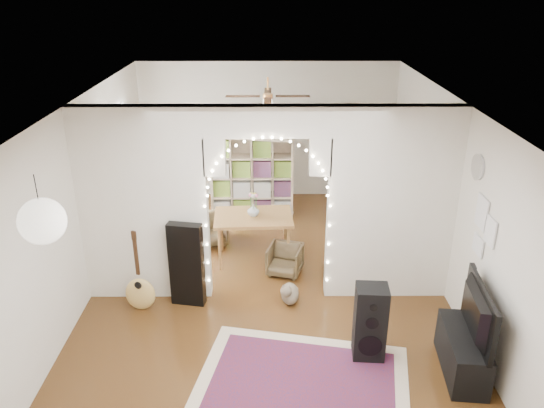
{
  "coord_description": "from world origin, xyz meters",
  "views": [
    {
      "loc": [
        0.02,
        -6.47,
        4.15
      ],
      "look_at": [
        0.06,
        0.3,
        1.25
      ],
      "focal_mm": 35.0,
      "sensor_mm": 36.0,
      "label": 1
    }
  ],
  "objects_px": {
    "media_console": "(463,353)",
    "dining_table": "(253,220)",
    "acoustic_guitar": "(139,281)",
    "floor_speaker": "(370,323)",
    "bookcase": "(252,176)",
    "dining_chair_left": "(209,230)",
    "dining_chair_right": "(285,260)"
  },
  "relations": [
    {
      "from": "media_console",
      "to": "dining_table",
      "type": "distance_m",
      "value": 3.62
    },
    {
      "from": "acoustic_guitar",
      "to": "floor_speaker",
      "type": "relative_size",
      "value": 1.06
    },
    {
      "from": "bookcase",
      "to": "acoustic_guitar",
      "type": "bearing_deg",
      "value": -103.46
    },
    {
      "from": "dining_chair_left",
      "to": "media_console",
      "type": "bearing_deg",
      "value": -65.43
    },
    {
      "from": "media_console",
      "to": "dining_chair_left",
      "type": "height_order",
      "value": "dining_chair_left"
    },
    {
      "from": "media_console",
      "to": "dining_chair_left",
      "type": "xyz_separation_m",
      "value": [
        -3.2,
        3.19,
        0.0
      ]
    },
    {
      "from": "bookcase",
      "to": "floor_speaker",
      "type": "bearing_deg",
      "value": -59.18
    },
    {
      "from": "media_console",
      "to": "bookcase",
      "type": "distance_m",
      "value": 5.06
    },
    {
      "from": "media_console",
      "to": "dining_chair_right",
      "type": "distance_m",
      "value": 2.94
    },
    {
      "from": "dining_table",
      "to": "dining_chair_left",
      "type": "height_order",
      "value": "dining_table"
    },
    {
      "from": "floor_speaker",
      "to": "dining_chair_left",
      "type": "relative_size",
      "value": 1.69
    },
    {
      "from": "acoustic_guitar",
      "to": "media_console",
      "type": "xyz_separation_m",
      "value": [
        3.91,
        -1.25,
        -0.19
      ]
    },
    {
      "from": "bookcase",
      "to": "dining_chair_left",
      "type": "distance_m",
      "value": 1.47
    },
    {
      "from": "media_console",
      "to": "dining_chair_right",
      "type": "xyz_separation_m",
      "value": [
        -1.94,
        2.2,
        -0.02
      ]
    },
    {
      "from": "floor_speaker",
      "to": "dining_chair_left",
      "type": "distance_m",
      "value": 3.65
    },
    {
      "from": "dining_chair_left",
      "to": "dining_chair_right",
      "type": "distance_m",
      "value": 1.6
    },
    {
      "from": "bookcase",
      "to": "dining_chair_right",
      "type": "relative_size",
      "value": 3.11
    },
    {
      "from": "dining_chair_right",
      "to": "media_console",
      "type": "bearing_deg",
      "value": -32.73
    },
    {
      "from": "acoustic_guitar",
      "to": "dining_chair_right",
      "type": "height_order",
      "value": "acoustic_guitar"
    },
    {
      "from": "dining_table",
      "to": "floor_speaker",
      "type": "bearing_deg",
      "value": -61.93
    },
    {
      "from": "media_console",
      "to": "dining_table",
      "type": "bearing_deg",
      "value": 138.14
    },
    {
      "from": "acoustic_guitar",
      "to": "bookcase",
      "type": "bearing_deg",
      "value": 87.56
    },
    {
      "from": "floor_speaker",
      "to": "dining_chair_left",
      "type": "bearing_deg",
      "value": 130.87
    },
    {
      "from": "dining_chair_left",
      "to": "dining_chair_right",
      "type": "xyz_separation_m",
      "value": [
        1.25,
        -0.99,
        -0.03
      ]
    },
    {
      "from": "floor_speaker",
      "to": "bookcase",
      "type": "xyz_separation_m",
      "value": [
        -1.48,
        4.09,
        0.31
      ]
    },
    {
      "from": "acoustic_guitar",
      "to": "dining_chair_right",
      "type": "distance_m",
      "value": 2.19
    },
    {
      "from": "floor_speaker",
      "to": "dining_chair_right",
      "type": "bearing_deg",
      "value": 119.89
    },
    {
      "from": "media_console",
      "to": "dining_table",
      "type": "xyz_separation_m",
      "value": [
        -2.43,
        2.65,
        0.43
      ]
    },
    {
      "from": "acoustic_guitar",
      "to": "media_console",
      "type": "bearing_deg",
      "value": 4.21
    },
    {
      "from": "bookcase",
      "to": "dining_chair_right",
      "type": "bearing_deg",
      "value": -64.85
    },
    {
      "from": "floor_speaker",
      "to": "media_console",
      "type": "relative_size",
      "value": 0.94
    },
    {
      "from": "bookcase",
      "to": "dining_chair_right",
      "type": "distance_m",
      "value": 2.31
    }
  ]
}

